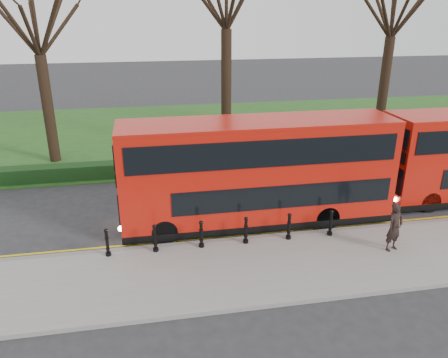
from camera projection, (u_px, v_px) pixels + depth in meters
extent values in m
plane|color=#28282B|center=(223.00, 230.00, 17.34)|extent=(120.00, 120.00, 0.00)
cube|color=gray|center=(239.00, 270.00, 14.57)|extent=(60.00, 4.00, 0.15)
cube|color=slate|center=(228.00, 241.00, 16.40)|extent=(60.00, 0.25, 0.16)
cube|color=#1F4C19|center=(186.00, 132.00, 31.06)|extent=(60.00, 18.00, 0.06)
cube|color=black|center=(201.00, 165.00, 23.42)|extent=(60.00, 0.90, 0.80)
cube|color=yellow|center=(226.00, 239.00, 16.70)|extent=(60.00, 0.10, 0.01)
cube|color=yellow|center=(225.00, 236.00, 16.88)|extent=(60.00, 0.10, 0.01)
cylinder|color=black|center=(48.00, 110.00, 24.07)|extent=(0.60, 0.60, 5.95)
cylinder|color=black|center=(226.00, 93.00, 25.52)|extent=(0.60, 0.60, 7.15)
cylinder|color=black|center=(383.00, 92.00, 27.29)|extent=(0.60, 0.60, 6.64)
cylinder|color=black|center=(107.00, 243.00, 15.14)|extent=(0.15, 0.15, 1.00)
cylinder|color=black|center=(155.00, 239.00, 15.42)|extent=(0.15, 0.15, 1.00)
cylinder|color=black|center=(201.00, 235.00, 15.69)|extent=(0.15, 0.15, 1.00)
cylinder|color=black|center=(246.00, 231.00, 15.97)|extent=(0.15, 0.15, 1.00)
cylinder|color=black|center=(289.00, 227.00, 16.25)|extent=(0.15, 0.15, 1.00)
cylinder|color=black|center=(331.00, 223.00, 16.52)|extent=(0.15, 0.15, 1.00)
cube|color=#BA160B|center=(257.00, 170.00, 17.20)|extent=(10.69, 2.43, 3.94)
cube|color=black|center=(256.00, 215.00, 17.94)|extent=(10.71, 2.45, 0.29)
cube|color=black|center=(285.00, 197.00, 16.47)|extent=(8.55, 0.04, 0.92)
cube|color=black|center=(267.00, 154.00, 15.70)|extent=(10.11, 0.04, 1.02)
cube|color=black|center=(118.00, 171.00, 16.19)|extent=(0.06, 2.14, 0.53)
cylinder|color=black|center=(165.00, 231.00, 16.25)|extent=(0.97, 0.29, 0.97)
cylinder|color=black|center=(162.00, 207.00, 18.21)|extent=(0.97, 0.29, 0.97)
cylinder|color=black|center=(327.00, 218.00, 17.33)|extent=(0.97, 0.29, 0.97)
cylinder|color=black|center=(308.00, 196.00, 19.29)|extent=(0.97, 0.29, 0.97)
cube|color=black|center=(392.00, 152.00, 18.73)|extent=(0.06, 2.02, 0.50)
cylinder|color=black|center=(430.00, 202.00, 18.80)|extent=(0.92, 0.28, 0.92)
cylinder|color=black|center=(404.00, 184.00, 20.65)|extent=(0.92, 0.28, 0.92)
imported|color=black|center=(395.00, 227.00, 15.38)|extent=(0.76, 0.63, 1.80)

